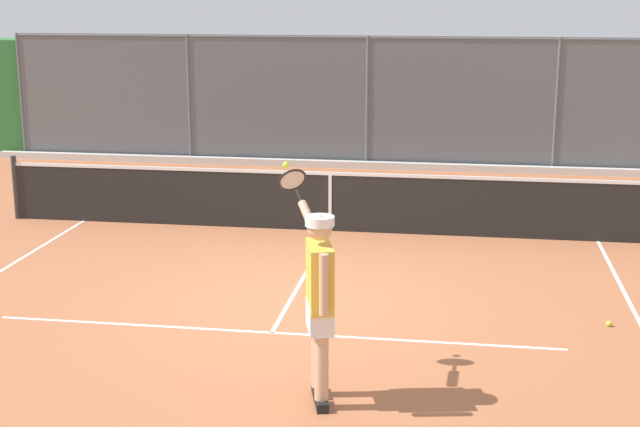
# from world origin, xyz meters

# --- Properties ---
(ground_plane) EXTENTS (60.00, 60.00, 0.00)m
(ground_plane) POSITION_xyz_m (0.00, 0.00, 0.00)
(ground_plane) COLOR #A8603D
(court_line_markings) EXTENTS (8.38, 8.32, 0.01)m
(court_line_markings) POSITION_xyz_m (0.00, 1.44, 0.00)
(court_line_markings) COLOR white
(court_line_markings) RESTS_ON ground
(fence_backdrop) EXTENTS (18.82, 1.37, 2.82)m
(fence_backdrop) POSITION_xyz_m (0.00, -9.65, 1.31)
(fence_backdrop) COLOR #565B60
(fence_backdrop) RESTS_ON ground
(tennis_net) EXTENTS (10.77, 0.09, 1.07)m
(tennis_net) POSITION_xyz_m (0.00, -3.51, 0.49)
(tennis_net) COLOR #2D2D2D
(tennis_net) RESTS_ON ground
(tennis_player) EXTENTS (0.75, 1.36, 2.10)m
(tennis_player) POSITION_xyz_m (-0.80, 2.70, 1.08)
(tennis_player) COLOR black
(tennis_player) RESTS_ON ground
(tennis_ball_near_baseline) EXTENTS (0.07, 0.07, 0.07)m
(tennis_ball_near_baseline) POSITION_xyz_m (-3.79, 0.25, 0.03)
(tennis_ball_near_baseline) COLOR #C1D138
(tennis_ball_near_baseline) RESTS_ON ground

